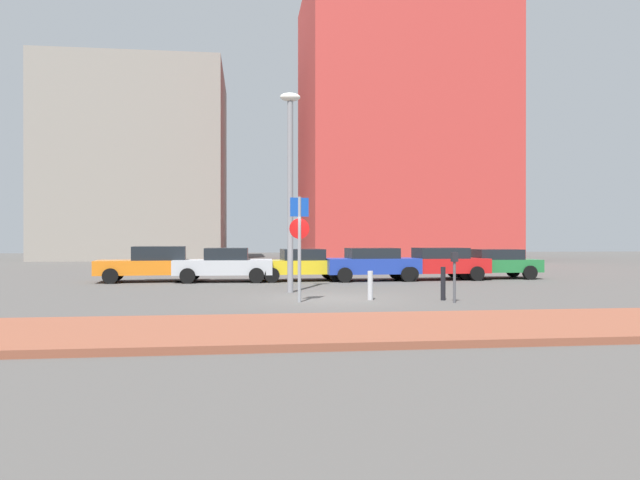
# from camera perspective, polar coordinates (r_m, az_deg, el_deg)

# --- Properties ---
(ground_plane) EXTENTS (120.00, 120.00, 0.00)m
(ground_plane) POSITION_cam_1_polar(r_m,az_deg,el_deg) (18.16, 1.05, -5.74)
(ground_plane) COLOR #4C4947
(sidewalk_brick) EXTENTS (40.00, 3.92, 0.14)m
(sidewalk_brick) POSITION_cam_1_polar(r_m,az_deg,el_deg) (11.85, 5.50, -8.55)
(sidewalk_brick) COLOR brown
(sidewalk_brick) RESTS_ON ground
(parked_car_orange) EXTENTS (4.67, 2.29, 1.53)m
(parked_car_orange) POSITION_cam_1_polar(r_m,az_deg,el_deg) (26.19, -15.94, -2.22)
(parked_car_orange) COLOR orange
(parked_car_orange) RESTS_ON ground
(parked_car_silver) EXTENTS (4.21, 2.14, 1.46)m
(parked_car_silver) POSITION_cam_1_polar(r_m,az_deg,el_deg) (25.50, -9.32, -2.36)
(parked_car_silver) COLOR #B7BABF
(parked_car_silver) RESTS_ON ground
(parked_car_yellow) EXTENTS (4.26, 2.19, 1.40)m
(parked_car_yellow) POSITION_cam_1_polar(r_m,az_deg,el_deg) (25.72, -1.81, -2.39)
(parked_car_yellow) COLOR gold
(parked_car_yellow) RESTS_ON ground
(parked_car_blue) EXTENTS (4.18, 2.10, 1.44)m
(parked_car_blue) POSITION_cam_1_polar(r_m,az_deg,el_deg) (25.86, 5.06, -2.28)
(parked_car_blue) COLOR #1E389E
(parked_car_blue) RESTS_ON ground
(parked_car_red) EXTENTS (4.47, 2.04, 1.45)m
(parked_car_red) POSITION_cam_1_polar(r_m,az_deg,el_deg) (26.83, 11.45, -2.21)
(parked_car_red) COLOR red
(parked_car_red) RESTS_ON ground
(parked_car_green) EXTENTS (4.36, 2.09, 1.36)m
(parked_car_green) POSITION_cam_1_polar(r_m,az_deg,el_deg) (28.31, 16.47, -2.17)
(parked_car_green) COLOR #237238
(parked_car_green) RESTS_ON ground
(parking_sign_post) EXTENTS (0.60, 0.13, 3.08)m
(parking_sign_post) POSITION_cam_1_polar(r_m,az_deg,el_deg) (17.03, -2.02, 0.42)
(parking_sign_post) COLOR gray
(parking_sign_post) RESTS_ON ground
(parking_meter) EXTENTS (0.18, 0.14, 1.47)m
(parking_meter) POSITION_cam_1_polar(r_m,az_deg,el_deg) (17.33, 12.99, -2.88)
(parking_meter) COLOR #4C4C51
(parking_meter) RESTS_ON ground
(street_lamp) EXTENTS (0.70, 0.36, 6.89)m
(street_lamp) POSITION_cam_1_polar(r_m,az_deg,el_deg) (20.24, -2.92, 6.38)
(street_lamp) COLOR gray
(street_lamp) RESTS_ON ground
(traffic_bollard_near) EXTENTS (0.16, 0.16, 0.88)m
(traffic_bollard_near) POSITION_cam_1_polar(r_m,az_deg,el_deg) (17.79, 4.93, -4.44)
(traffic_bollard_near) COLOR #B7B7BC
(traffic_bollard_near) RESTS_ON ground
(traffic_bollard_mid) EXTENTS (0.15, 0.15, 1.01)m
(traffic_bollard_mid) POSITION_cam_1_polar(r_m,az_deg,el_deg) (18.01, 11.92, -4.18)
(traffic_bollard_mid) COLOR black
(traffic_bollard_mid) RESTS_ON ground
(building_colorful_midrise) EXTENTS (16.58, 15.12, 24.04)m
(building_colorful_midrise) POSITION_cam_1_polar(r_m,az_deg,el_deg) (53.52, 7.60, 11.08)
(building_colorful_midrise) COLOR #BF3833
(building_colorful_midrise) RESTS_ON ground
(building_under_construction) EXTENTS (15.55, 13.73, 17.32)m
(building_under_construction) POSITION_cam_1_polar(r_m,az_deg,el_deg) (57.31, -17.21, 6.95)
(building_under_construction) COLOR gray
(building_under_construction) RESTS_ON ground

